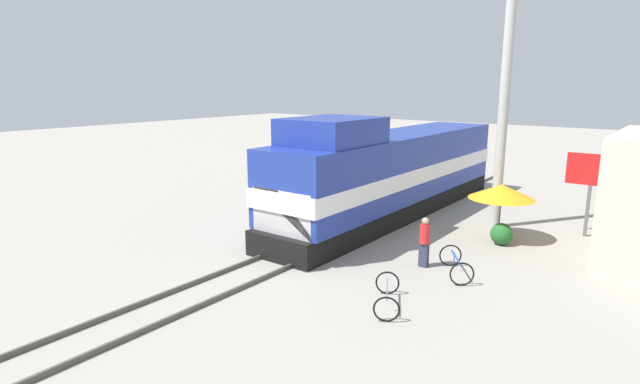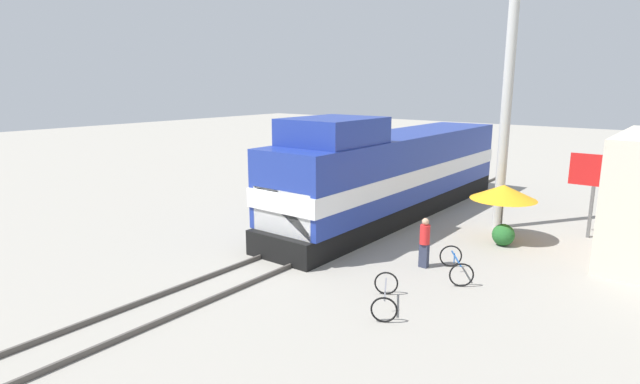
% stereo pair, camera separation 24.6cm
% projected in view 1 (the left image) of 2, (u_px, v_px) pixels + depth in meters
% --- Properties ---
extents(ground_plane, '(120.00, 120.00, 0.00)m').
position_uv_depth(ground_plane, '(357.00, 229.00, 21.29)').
color(ground_plane, gray).
extents(rail_near, '(0.08, 32.81, 0.15)m').
position_uv_depth(rail_near, '(343.00, 225.00, 21.70)').
color(rail_near, '#4C4742').
rests_on(rail_near, ground_plane).
extents(rail_far, '(0.08, 32.81, 0.15)m').
position_uv_depth(rail_far, '(371.00, 231.00, 20.85)').
color(rail_far, '#4C4742').
rests_on(rail_far, ground_plane).
extents(locomotive, '(3.14, 16.74, 4.83)m').
position_uv_depth(locomotive, '(389.00, 173.00, 22.96)').
color(locomotive, black).
rests_on(locomotive, ground_plane).
extents(utility_pole, '(1.80, 0.42, 11.05)m').
position_uv_depth(utility_pole, '(505.00, 96.00, 20.48)').
color(utility_pole, '#B2B2AD').
rests_on(utility_pole, ground_plane).
extents(vendor_umbrella, '(2.54, 2.54, 2.24)m').
position_uv_depth(vendor_umbrella, '(502.00, 192.00, 19.51)').
color(vendor_umbrella, '#4C4C4C').
rests_on(vendor_umbrella, ground_plane).
extents(billboard_sign, '(1.88, 0.12, 3.38)m').
position_uv_depth(billboard_sign, '(592.00, 176.00, 19.82)').
color(billboard_sign, '#595959').
rests_on(billboard_sign, ground_plane).
extents(shrub_cluster, '(0.84, 0.84, 0.84)m').
position_uv_depth(shrub_cluster, '(502.00, 234.00, 19.21)').
color(shrub_cluster, '#236028').
rests_on(shrub_cluster, ground_plane).
extents(person_bystander, '(0.34, 0.34, 1.72)m').
position_uv_depth(person_bystander, '(424.00, 240.00, 16.78)').
color(person_bystander, '#2D3347').
rests_on(person_bystander, ground_plane).
extents(bicycle, '(1.62, 1.88, 0.76)m').
position_uv_depth(bicycle, '(456.00, 264.00, 16.12)').
color(bicycle, black).
rests_on(bicycle, ground_plane).
extents(bicycle_spare, '(1.50, 1.95, 0.71)m').
position_uv_depth(bicycle_spare, '(387.00, 295.00, 13.82)').
color(bicycle_spare, black).
rests_on(bicycle_spare, ground_plane).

